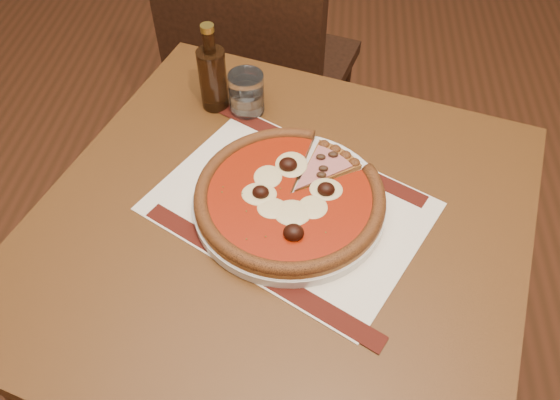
% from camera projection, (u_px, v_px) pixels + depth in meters
% --- Properties ---
extents(table, '(0.99, 0.99, 0.75)m').
position_uv_depth(table, '(279.00, 255.00, 0.99)').
color(table, brown).
rests_on(table, ground).
extents(chair_far, '(0.55, 0.55, 0.95)m').
position_uv_depth(chair_far, '(257.00, 65.00, 1.54)').
color(chair_far, black).
rests_on(chair_far, ground).
extents(placemat, '(0.53, 0.48, 0.00)m').
position_uv_depth(placemat, '(289.00, 206.00, 0.93)').
color(placemat, white).
rests_on(placemat, table).
extents(plate, '(0.33, 0.33, 0.02)m').
position_uv_depth(plate, '(290.00, 203.00, 0.92)').
color(plate, white).
rests_on(plate, placemat).
extents(pizza, '(0.32, 0.32, 0.04)m').
position_uv_depth(pizza, '(290.00, 195.00, 0.90)').
color(pizza, '#A16127').
rests_on(pizza, plate).
extents(ham_slice, '(0.11, 0.13, 0.02)m').
position_uv_depth(ham_slice, '(329.00, 167.00, 0.95)').
color(ham_slice, '#A16127').
rests_on(ham_slice, plate).
extents(water_glass, '(0.09, 0.09, 0.08)m').
position_uv_depth(water_glass, '(246.00, 93.00, 1.06)').
color(water_glass, white).
rests_on(water_glass, table).
extents(bottle, '(0.05, 0.05, 0.18)m').
position_uv_depth(bottle, '(213.00, 76.00, 1.05)').
color(bottle, black).
rests_on(bottle, table).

